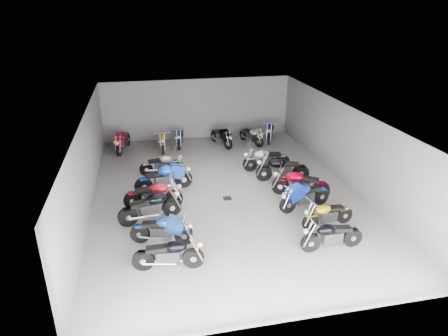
{
  "coord_description": "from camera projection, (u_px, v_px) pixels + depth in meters",
  "views": [
    {
      "loc": [
        -2.91,
        -13.8,
        7.03
      ],
      "look_at": [
        0.0,
        0.14,
        1.0
      ],
      "focal_mm": 32.0,
      "sensor_mm": 36.0,
      "label": 1
    }
  ],
  "objects": [
    {
      "name": "ground",
      "position": [
        225.0,
        193.0,
        15.73
      ],
      "size": [
        14.0,
        14.0,
        0.0
      ],
      "primitive_type": "plane",
      "color": "#A09C97",
      "rests_on": "ground"
    },
    {
      "name": "wall_back",
      "position": [
        198.0,
        109.0,
        21.41
      ],
      "size": [
        10.0,
        0.1,
        3.2
      ],
      "primitive_type": "cube",
      "color": "slate",
      "rests_on": "ground"
    },
    {
      "name": "wall_left",
      "position": [
        87.0,
        165.0,
        14.16
      ],
      "size": [
        0.1,
        14.0,
        3.2
      ],
      "primitive_type": "cube",
      "color": "slate",
      "rests_on": "ground"
    },
    {
      "name": "wall_right",
      "position": [
        346.0,
        146.0,
        16.04
      ],
      "size": [
        0.1,
        14.0,
        3.2
      ],
      "primitive_type": "cube",
      "color": "slate",
      "rests_on": "ground"
    },
    {
      "name": "ceiling",
      "position": [
        225.0,
        113.0,
        14.47
      ],
      "size": [
        10.0,
        14.0,
        0.04
      ],
      "primitive_type": "cube",
      "color": "black",
      "rests_on": "wall_back"
    },
    {
      "name": "drain_grate",
      "position": [
        227.0,
        198.0,
        15.27
      ],
      "size": [
        0.32,
        0.32,
        0.01
      ],
      "primitive_type": "cube",
      "color": "black",
      "rests_on": "ground"
    },
    {
      "name": "motorcycle_left_a",
      "position": [
        169.0,
        254.0,
        11.12
      ],
      "size": [
        2.02,
        0.47,
        0.89
      ],
      "rotation": [
        0.0,
        0.0,
        -1.7
      ],
      "color": "black",
      "rests_on": "ground"
    },
    {
      "name": "motorcycle_left_b",
      "position": [
        163.0,
        230.0,
        12.29
      ],
      "size": [
        1.97,
        0.69,
        0.88
      ],
      "rotation": [
        0.0,
        0.0,
        -1.85
      ],
      "color": "black",
      "rests_on": "ground"
    },
    {
      "name": "motorcycle_left_c",
      "position": [
        151.0,
        207.0,
        13.54
      ],
      "size": [
        2.18,
        0.68,
        0.97
      ],
      "rotation": [
        0.0,
        0.0,
        -1.33
      ],
      "color": "black",
      "rests_on": "ground"
    },
    {
      "name": "motorcycle_left_d",
      "position": [
        154.0,
        195.0,
        14.42
      ],
      "size": [
        2.15,
        0.48,
        0.94
      ],
      "rotation": [
        0.0,
        0.0,
        -1.67
      ],
      "color": "black",
      "rests_on": "ground"
    },
    {
      "name": "motorcycle_left_e",
      "position": [
        165.0,
        178.0,
        15.67
      ],
      "size": [
        2.31,
        0.67,
        1.02
      ],
      "rotation": [
        0.0,
        0.0,
        -1.36
      ],
      "color": "black",
      "rests_on": "ground"
    },
    {
      "name": "motorcycle_left_f",
      "position": [
        162.0,
        164.0,
        17.27
      ],
      "size": [
        1.89,
        0.4,
        0.83
      ],
      "rotation": [
        0.0,
        0.0,
        -1.51
      ],
      "color": "black",
      "rests_on": "ground"
    },
    {
      "name": "motorcycle_right_a",
      "position": [
        331.0,
        235.0,
        12.01
      ],
      "size": [
        1.99,
        0.39,
        0.87
      ],
      "rotation": [
        0.0,
        0.0,
        1.59
      ],
      "color": "black",
      "rests_on": "ground"
    },
    {
      "name": "motorcycle_right_b",
      "position": [
        327.0,
        214.0,
        13.22
      ],
      "size": [
        1.91,
        0.48,
        0.84
      ],
      "rotation": [
        0.0,
        0.0,
        1.73
      ],
      "color": "black",
      "rests_on": "ground"
    },
    {
      "name": "motorcycle_right_c",
      "position": [
        304.0,
        196.0,
        14.35
      ],
      "size": [
        2.09,
        0.69,
        0.93
      ],
      "rotation": [
        0.0,
        0.0,
        1.83
      ],
      "color": "black",
      "rests_on": "ground"
    },
    {
      "name": "motorcycle_right_d",
      "position": [
        300.0,
        183.0,
        15.27
      ],
      "size": [
        2.08,
        1.05,
        0.98
      ],
      "rotation": [
        0.0,
        0.0,
        1.14
      ],
      "color": "black",
      "rests_on": "ground"
    },
    {
      "name": "motorcycle_right_e",
      "position": [
        282.0,
        169.0,
        16.58
      ],
      "size": [
        2.23,
        0.59,
        0.98
      ],
      "rotation": [
        0.0,
        0.0,
        1.39
      ],
      "color": "black",
      "rests_on": "ground"
    },
    {
      "name": "motorcycle_right_f",
      "position": [
        266.0,
        159.0,
        17.64
      ],
      "size": [
        2.14,
        0.41,
        0.94
      ],
      "rotation": [
        0.0,
        0.0,
        1.57
      ],
      "color": "black",
      "rests_on": "ground"
    },
    {
      "name": "motorcycle_back_a",
      "position": [
        123.0,
        141.0,
        19.87
      ],
      "size": [
        0.67,
        2.15,
        0.96
      ],
      "rotation": [
        0.0,
        0.0,
        2.91
      ],
      "color": "black",
      "rests_on": "ground"
    },
    {
      "name": "motorcycle_back_b",
      "position": [
        162.0,
        141.0,
        20.04
      ],
      "size": [
        0.39,
        2.02,
        0.89
      ],
      "rotation": [
        0.0,
        0.0,
        3.13
      ],
      "color": "black",
      "rests_on": "ground"
    },
    {
      "name": "motorcycle_back_c",
      "position": [
        180.0,
        137.0,
        20.61
      ],
      "size": [
        0.56,
        1.97,
        0.87
      ],
      "rotation": [
        0.0,
        0.0,
        2.94
      ],
      "color": "black",
      "rests_on": "ground"
    },
    {
      "name": "motorcycle_back_d",
      "position": [
        221.0,
        137.0,
        20.62
      ],
      "size": [
        0.77,
        1.95,
        0.88
      ],
      "rotation": [
        0.0,
        0.0,
        3.47
      ],
      "color": "black",
      "rests_on": "ground"
    },
    {
      "name": "motorcycle_back_e",
      "position": [
        252.0,
        135.0,
        20.88
      ],
      "size": [
        0.82,
        1.83,
        0.84
      ],
      "rotation": [
        0.0,
        0.0,
        3.52
      ],
      "color": "black",
      "rests_on": "ground"
    },
    {
      "name": "motorcycle_back_f",
      "position": [
        270.0,
        131.0,
        21.38
      ],
      "size": [
        0.91,
        2.06,
        0.95
      ],
      "rotation": [
        0.0,
        0.0,
        2.77
      ],
      "color": "black",
      "rests_on": "ground"
    }
  ]
}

